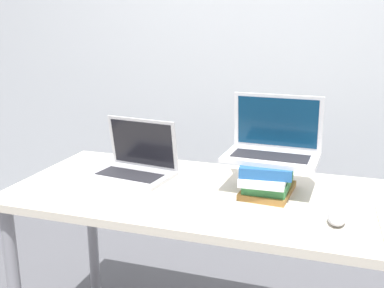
{
  "coord_description": "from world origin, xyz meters",
  "views": [
    {
      "loc": [
        0.38,
        -1.18,
        1.38
      ],
      "look_at": [
        -0.11,
        0.35,
        0.95
      ],
      "focal_mm": 42.0,
      "sensor_mm": 36.0,
      "label": 1
    }
  ],
  "objects_px": {
    "laptop_on_books": "(273,145)",
    "mouse": "(337,218)",
    "laptop_left": "(135,164)",
    "book_stack": "(267,177)",
    "wireless_keyboard": "(266,216)"
  },
  "relations": [
    {
      "from": "laptop_left",
      "to": "wireless_keyboard",
      "type": "xyz_separation_m",
      "value": [
        0.59,
        -0.26,
        -0.04
      ]
    },
    {
      "from": "laptop_left",
      "to": "laptop_on_books",
      "type": "height_order",
      "value": "laptop_on_books"
    },
    {
      "from": "laptop_on_books",
      "to": "laptop_left",
      "type": "bearing_deg",
      "value": -178.62
    },
    {
      "from": "laptop_left",
      "to": "laptop_on_books",
      "type": "distance_m",
      "value": 0.58
    },
    {
      "from": "book_stack",
      "to": "mouse",
      "type": "bearing_deg",
      "value": -37.43
    },
    {
      "from": "laptop_on_books",
      "to": "mouse",
      "type": "bearing_deg",
      "value": -45.24
    },
    {
      "from": "laptop_left",
      "to": "laptop_on_books",
      "type": "xyz_separation_m",
      "value": [
        0.56,
        0.01,
        0.13
      ]
    },
    {
      "from": "laptop_left",
      "to": "mouse",
      "type": "xyz_separation_m",
      "value": [
        0.8,
        -0.23,
        -0.03
      ]
    },
    {
      "from": "laptop_left",
      "to": "book_stack",
      "type": "bearing_deg",
      "value": -3.89
    },
    {
      "from": "book_stack",
      "to": "laptop_on_books",
      "type": "height_order",
      "value": "laptop_on_books"
    },
    {
      "from": "laptop_on_books",
      "to": "wireless_keyboard",
      "type": "height_order",
      "value": "laptop_on_books"
    },
    {
      "from": "laptop_left",
      "to": "book_stack",
      "type": "xyz_separation_m",
      "value": [
        0.55,
        -0.04,
        0.02
      ]
    },
    {
      "from": "book_stack",
      "to": "wireless_keyboard",
      "type": "xyz_separation_m",
      "value": [
        0.03,
        -0.22,
        -0.06
      ]
    },
    {
      "from": "book_stack",
      "to": "laptop_on_books",
      "type": "xyz_separation_m",
      "value": [
        0.01,
        0.05,
        0.11
      ]
    },
    {
      "from": "laptop_left",
      "to": "wireless_keyboard",
      "type": "bearing_deg",
      "value": -23.83
    }
  ]
}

